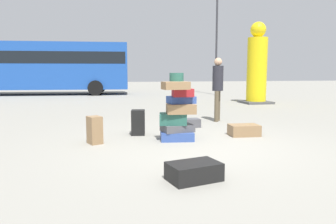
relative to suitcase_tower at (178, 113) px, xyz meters
name	(u,v)px	position (x,y,z in m)	size (l,w,h in m)	color
ground_plane	(197,145)	(0.26, -0.49, -0.56)	(80.00, 80.00, 0.00)	gray
suitcase_tower	(178,113)	(0.00, 0.00, 0.00)	(0.78, 0.76, 1.37)	#334F99
suitcase_charcoal_left_side	(186,123)	(0.55, 1.42, -0.45)	(0.70, 0.33, 0.21)	#4C4C51
suitcase_black_white_trunk	(194,171)	(-0.36, -2.40, -0.45)	(0.66, 0.42, 0.23)	black
suitcase_brown_foreground_near	(244,130)	(1.53, 0.15, -0.44)	(0.63, 0.42, 0.24)	olive
suitcase_black_foreground_far	(138,122)	(-0.73, 0.72, -0.28)	(0.29, 0.31, 0.55)	black
suitcase_brown_upright_blue	(95,130)	(-1.65, 0.02, -0.29)	(0.23, 0.29, 0.54)	olive
person_bearded_onlooker	(218,84)	(1.69, 2.22, 0.50)	(0.30, 0.31, 1.78)	brown
yellow_dummy_statue	(257,68)	(5.23, 6.78, 1.01)	(1.21, 1.21, 3.56)	yellow
parked_bus	(38,65)	(-5.30, 14.60, 1.27)	(11.01, 3.38, 3.15)	#1E4CA5
lamp_post	(217,29)	(5.42, 12.42, 3.45)	(0.36, 0.36, 6.15)	#333338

